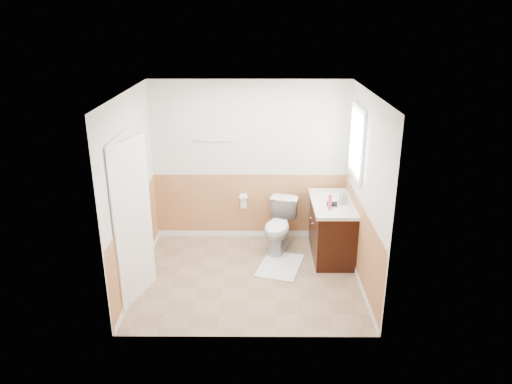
{
  "coord_description": "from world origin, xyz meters",
  "views": [
    {
      "loc": [
        0.13,
        -5.78,
        3.4
      ],
      "look_at": [
        0.1,
        0.25,
        1.15
      ],
      "focal_mm": 33.82,
      "sensor_mm": 36.0,
      "label": 1
    }
  ],
  "objects_px": {
    "toilet": "(279,226)",
    "vanity_cabinet": "(332,230)",
    "bath_mat": "(280,266)",
    "soap_dispenser": "(343,197)",
    "lotion_bottle": "(330,202)"
  },
  "relations": [
    {
      "from": "toilet",
      "to": "vanity_cabinet",
      "type": "relative_size",
      "value": 0.7
    },
    {
      "from": "lotion_bottle",
      "to": "toilet",
      "type": "bearing_deg",
      "value": 144.89
    },
    {
      "from": "vanity_cabinet",
      "to": "bath_mat",
      "type": "bearing_deg",
      "value": -154.88
    },
    {
      "from": "soap_dispenser",
      "to": "bath_mat",
      "type": "bearing_deg",
      "value": -162.79
    },
    {
      "from": "toilet",
      "to": "soap_dispenser",
      "type": "distance_m",
      "value": 1.08
    },
    {
      "from": "toilet",
      "to": "lotion_bottle",
      "type": "height_order",
      "value": "lotion_bottle"
    },
    {
      "from": "toilet",
      "to": "lotion_bottle",
      "type": "xyz_separation_m",
      "value": [
        0.67,
        -0.47,
        0.58
      ]
    },
    {
      "from": "lotion_bottle",
      "to": "bath_mat",
      "type": "bearing_deg",
      "value": -174.9
    },
    {
      "from": "lotion_bottle",
      "to": "soap_dispenser",
      "type": "relative_size",
      "value": 1.09
    },
    {
      "from": "bath_mat",
      "to": "soap_dispenser",
      "type": "distance_m",
      "value": 1.32
    },
    {
      "from": "bath_mat",
      "to": "toilet",
      "type": "bearing_deg",
      "value": 90.0
    },
    {
      "from": "soap_dispenser",
      "to": "lotion_bottle",
      "type": "bearing_deg",
      "value": -135.63
    },
    {
      "from": "vanity_cabinet",
      "to": "toilet",
      "type": "bearing_deg",
      "value": 167.58
    },
    {
      "from": "toilet",
      "to": "lotion_bottle",
      "type": "bearing_deg",
      "value": -19.12
    },
    {
      "from": "vanity_cabinet",
      "to": "lotion_bottle",
      "type": "bearing_deg",
      "value": -108.42
    }
  ]
}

